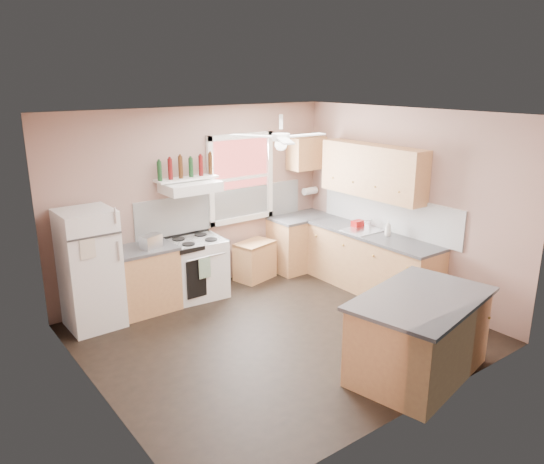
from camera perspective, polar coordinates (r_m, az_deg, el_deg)
floor at (r=6.76m, az=0.87°, el=-10.94°), size 4.50×4.50×0.00m
ceiling at (r=6.01m, az=0.98°, el=12.53°), size 4.50×4.50×0.00m
wall_back at (r=7.90m, az=-8.14°, el=3.42°), size 4.50×0.05×2.70m
wall_right at (r=7.81m, az=14.23°, el=2.93°), size 0.05×4.00×2.70m
wall_left at (r=5.25m, az=-19.17°, el=-4.13°), size 0.05×4.00×2.70m
backsplash_back at (r=8.13m, az=-5.18°, el=2.62°), size 2.90×0.03×0.55m
backsplash_right at (r=8.01m, az=12.31°, el=2.09°), size 0.03×2.60×0.55m
window_view at (r=8.19m, az=-3.45°, el=5.81°), size 1.00×0.02×1.20m
window_frame at (r=8.17m, az=-3.35°, el=5.78°), size 1.16×0.07×1.36m
refrigerator at (r=7.07m, az=-18.99°, el=-3.81°), size 0.66×0.64×1.54m
base_cabinet_left at (r=7.45m, az=-13.78°, el=-5.13°), size 0.90×0.60×0.86m
counter_left at (r=7.30m, az=-14.02°, el=-1.84°), size 0.92×0.62×0.04m
toaster at (r=7.23m, az=-12.89°, el=-1.02°), size 0.32×0.25×0.18m
stove at (r=7.78m, az=-8.18°, el=-3.87°), size 0.85×0.71×0.86m
range_hood at (r=7.50m, az=-8.73°, el=4.80°), size 0.78×0.50×0.14m
bottle_shelf at (r=7.58m, az=-9.20°, el=5.68°), size 0.90×0.26×0.03m
cart at (r=8.40m, az=-1.86°, el=-3.08°), size 0.68×0.53×0.60m
base_cabinet_corner at (r=8.84m, az=3.10°, el=-1.20°), size 1.00×0.60×0.86m
base_cabinet_right at (r=8.02m, az=10.64°, el=-3.36°), size 0.60×2.20×0.86m
counter_corner at (r=8.72m, az=3.15°, el=1.61°), size 1.02×0.62×0.04m
counter_right at (r=7.87m, az=10.77°, el=-0.29°), size 0.62×2.22×0.04m
sink at (r=8.00m, az=9.72°, el=0.14°), size 0.55×0.45×0.03m
faucet at (r=8.09m, az=10.53°, el=0.84°), size 0.03×0.03×0.14m
upper_cabinet_right at (r=7.90m, az=10.74°, el=6.48°), size 0.33×1.80×0.76m
upper_cabinet_corner at (r=8.74m, az=3.72°, el=8.47°), size 0.60×0.33×0.52m
paper_towel at (r=8.95m, az=4.10°, el=4.43°), size 0.26×0.12×0.12m
island at (r=5.97m, az=15.49°, el=-10.88°), size 1.67×1.24×0.86m
island_top at (r=5.79m, az=15.83°, el=-6.91°), size 1.77×1.34×0.04m
ceiling_fan_hub at (r=6.04m, az=0.97°, el=10.16°), size 0.20×0.20×0.08m
soap_bottle at (r=7.75m, az=12.38°, el=0.41°), size 0.12×0.12×0.23m
red_caddy at (r=8.16m, az=9.19°, el=0.89°), size 0.19×0.13×0.10m
wine_bottles at (r=7.56m, az=-9.21°, el=6.88°), size 0.86×0.06×0.31m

